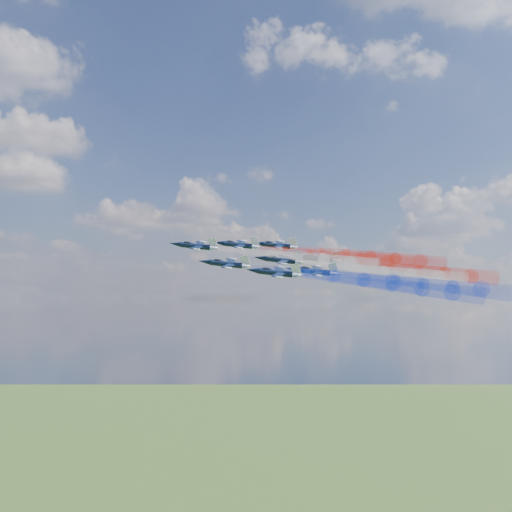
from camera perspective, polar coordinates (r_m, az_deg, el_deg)
jet_lead at (r=165.58m, az=-5.41°, el=0.89°), size 16.87×16.39×7.68m
trail_lead at (r=163.44m, az=3.70°, el=-0.11°), size 36.74×27.38×10.02m
jet_inner_left at (r=154.32m, az=-2.64°, el=-0.72°), size 16.87×16.39×7.68m
trail_inner_left at (r=153.69m, az=7.12°, el=-1.80°), size 36.74×27.38×10.02m
jet_inner_right at (r=171.71m, az=-1.61°, el=1.00°), size 16.87×16.39×7.68m
trail_inner_right at (r=171.23m, az=7.16°, el=0.04°), size 36.74×27.38×10.02m
jet_outer_left at (r=146.02m, az=1.80°, el=-1.51°), size 16.87×16.39×7.68m
trail_outer_left at (r=147.57m, az=12.03°, el=-2.61°), size 36.74×27.38×10.02m
jet_center_third at (r=163.23m, az=2.22°, el=-0.37°), size 16.87×16.39×7.68m
trail_center_third at (r=164.66m, az=11.38°, el=-1.36°), size 36.74×27.38×10.02m
jet_outer_right at (r=178.82m, az=1.87°, el=0.96°), size 16.87×16.39×7.68m
trail_outer_right at (r=179.85m, az=10.25°, el=0.03°), size 36.74×27.38×10.02m
jet_rear_left at (r=155.34m, az=5.25°, el=-1.39°), size 16.87×16.39×7.68m
trail_rear_left at (r=158.29m, az=14.78°, el=-2.41°), size 36.74×27.38×10.02m
jet_rear_right at (r=170.58m, az=5.64°, el=-0.25°), size 16.87×16.39×7.68m
trail_rear_right at (r=173.46m, az=14.32°, el=-1.20°), size 36.74×27.38×10.02m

